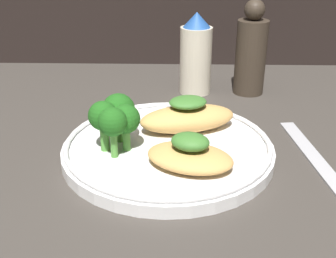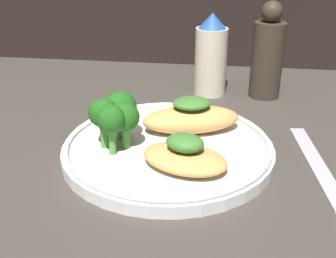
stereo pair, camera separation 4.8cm
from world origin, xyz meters
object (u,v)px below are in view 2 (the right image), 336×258
at_px(broccoli_bunch, 116,114).
at_px(sauce_bottle, 211,56).
at_px(plate, 168,148).
at_px(pepper_grinder, 267,56).

xyz_separation_m(broccoli_bunch, sauce_bottle, (0.10, 0.22, 0.01)).
bearing_deg(sauce_bottle, plate, -100.07).
bearing_deg(pepper_grinder, sauce_bottle, -180.00).
height_order(sauce_bottle, pepper_grinder, pepper_grinder).
xyz_separation_m(plate, sauce_bottle, (0.04, 0.21, 0.05)).
xyz_separation_m(plate, broccoli_bunch, (-0.06, -0.01, 0.04)).
bearing_deg(plate, broccoli_bunch, -170.67).
height_order(plate, pepper_grinder, pepper_grinder).
bearing_deg(broccoli_bunch, pepper_grinder, 50.92).
relative_size(sauce_bottle, pepper_grinder, 0.87).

